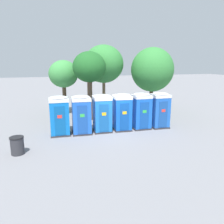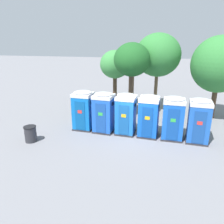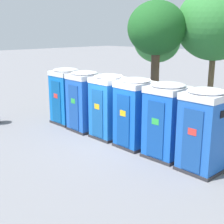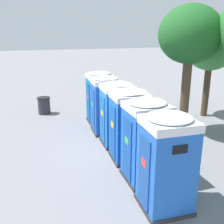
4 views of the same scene
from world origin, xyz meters
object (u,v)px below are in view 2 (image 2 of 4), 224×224
street_tree_3 (132,61)px  street_tree_0 (158,55)px  portapotty_0 (83,110)px  trash_can (31,134)px  portapotty_3 (149,116)px  street_tree_2 (115,65)px  portapotty_2 (126,114)px  street_tree_1 (219,65)px  portapotty_1 (104,112)px  portapotty_4 (173,118)px  portapotty_5 (199,121)px

street_tree_3 → street_tree_0: bearing=50.6°
portapotty_0 → trash_can: (-2.32, -2.52, -0.82)m
portapotty_3 → street_tree_2: street_tree_2 is taller
portapotty_0 → street_tree_0: 7.47m
portapotty_2 → street_tree_1: size_ratio=0.43×
street_tree_0 → trash_can: (-6.68, -7.70, -3.97)m
street_tree_2 → street_tree_1: bearing=-10.9°
portapotty_1 → street_tree_1: street_tree_1 is taller
portapotty_0 → portapotty_3: same height
portapotty_3 → street_tree_1: size_ratio=0.43×
portapotty_4 → street_tree_1: bearing=55.4°
portapotty_3 → street_tree_1: street_tree_1 is taller
portapotty_3 → street_tree_2: 7.09m
portapotty_1 → portapotty_2: same height
portapotty_3 → street_tree_1: (4.43, 4.33, 2.66)m
street_tree_2 → street_tree_3: (1.78, -2.54, 0.60)m
portapotty_4 → street_tree_0: street_tree_0 is taller
street_tree_1 → street_tree_3: street_tree_1 is taller
portapotty_2 → portapotty_3: (1.40, -0.07, 0.00)m
portapotty_2 → street_tree_2: 6.49m
street_tree_1 → street_tree_2: 7.92m
street_tree_0 → street_tree_3: size_ratio=1.12×
street_tree_3 → portapotty_0: bearing=-130.5°
portapotty_0 → trash_can: size_ratio=2.74×
portapotty_0 → street_tree_2: size_ratio=0.53×
street_tree_0 → street_tree_2: bearing=172.8°
portapotty_1 → trash_can: portapotty_1 is taller
street_tree_1 → street_tree_2: street_tree_1 is taller
portapotty_1 → street_tree_1: 8.81m
street_tree_2 → portapotty_3: bearing=-60.2°
portapotty_4 → street_tree_2: street_tree_2 is taller
portapotty_5 → street_tree_3: street_tree_3 is taller
portapotty_2 → portapotty_3: size_ratio=1.00×
portapotty_0 → street_tree_3: bearing=49.5°
portapotty_0 → portapotty_5: 7.00m
portapotty_0 → street_tree_0: size_ratio=0.41×
street_tree_2 → portapotty_4: bearing=-51.2°
portapotty_1 → trash_can: (-3.71, -2.38, -0.82)m
street_tree_0 → street_tree_2: street_tree_0 is taller
portapotty_2 → portapotty_4: same height
portapotty_1 → portapotty_4: same height
portapotty_1 → portapotty_2: (1.40, 0.01, 0.00)m
portapotty_3 → portapotty_0: bearing=177.3°
portapotty_1 → portapotty_5: (5.59, -0.24, 0.00)m
trash_can → street_tree_1: bearing=31.3°
portapotty_4 → portapotty_5: bearing=-5.0°
street_tree_0 → trash_can: 10.94m
portapotty_3 → street_tree_2: bearing=119.8°
portapotty_0 → portapotty_4: 5.60m
street_tree_0 → street_tree_3: (-1.72, -2.10, -0.27)m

